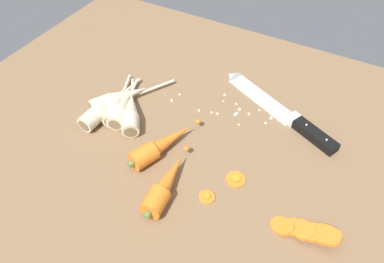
{
  "coord_description": "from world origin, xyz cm",
  "views": [
    {
      "loc": [
        25.68,
        -49.29,
        59.41
      ],
      "look_at": [
        0.0,
        -2.0,
        1.5
      ],
      "focal_mm": 33.43,
      "sensor_mm": 36.0,
      "label": 1
    }
  ],
  "objects_px": {
    "parsnip_back": "(131,112)",
    "carrot_slice_stray_near": "(207,197)",
    "chefs_knife": "(274,106)",
    "carrot_slice_stray_mid": "(236,179)",
    "whole_carrot_second": "(165,185)",
    "parsnip_mid_left": "(103,108)",
    "whole_carrot": "(161,145)",
    "parsnip_outer": "(120,98)",
    "carrot_slice_stack": "(306,230)",
    "parsnip_front": "(122,108)",
    "parsnip_mid_right": "(117,105)"
  },
  "relations": [
    {
      "from": "parsnip_mid_right",
      "to": "carrot_slice_stack",
      "type": "xyz_separation_m",
      "value": [
        0.48,
        -0.1,
        -0.01
      ]
    },
    {
      "from": "chefs_knife",
      "to": "whole_carrot_second",
      "type": "bearing_deg",
      "value": -108.16
    },
    {
      "from": "chefs_knife",
      "to": "parsnip_mid_right",
      "type": "height_order",
      "value": "parsnip_mid_right"
    },
    {
      "from": "whole_carrot_second",
      "to": "whole_carrot",
      "type": "bearing_deg",
      "value": 126.74
    },
    {
      "from": "whole_carrot",
      "to": "parsnip_outer",
      "type": "xyz_separation_m",
      "value": [
        -0.17,
        0.08,
        -0.0
      ]
    },
    {
      "from": "whole_carrot",
      "to": "whole_carrot_second",
      "type": "relative_size",
      "value": 1.01
    },
    {
      "from": "parsnip_mid_left",
      "to": "carrot_slice_stray_mid",
      "type": "relative_size",
      "value": 5.18
    },
    {
      "from": "parsnip_front",
      "to": "parsnip_mid_right",
      "type": "bearing_deg",
      "value": 171.37
    },
    {
      "from": "parsnip_mid_left",
      "to": "carrot_slice_stray_near",
      "type": "bearing_deg",
      "value": -15.86
    },
    {
      "from": "whole_carrot",
      "to": "carrot_slice_stray_mid",
      "type": "xyz_separation_m",
      "value": [
        0.17,
        0.01,
        -0.02
      ]
    },
    {
      "from": "carrot_slice_stray_near",
      "to": "carrot_slice_stray_mid",
      "type": "height_order",
      "value": "same"
    },
    {
      "from": "parsnip_front",
      "to": "parsnip_mid_left",
      "type": "xyz_separation_m",
      "value": [
        -0.04,
        -0.02,
        -0.0
      ]
    },
    {
      "from": "whole_carrot_second",
      "to": "parsnip_mid_left",
      "type": "bearing_deg",
      "value": 154.33
    },
    {
      "from": "parsnip_outer",
      "to": "carrot_slice_stray_mid",
      "type": "relative_size",
      "value": 5.02
    },
    {
      "from": "carrot_slice_stray_near",
      "to": "parsnip_mid_left",
      "type": "bearing_deg",
      "value": 164.14
    },
    {
      "from": "parsnip_back",
      "to": "carrot_slice_stray_near",
      "type": "xyz_separation_m",
      "value": [
        0.25,
        -0.11,
        -0.02
      ]
    },
    {
      "from": "carrot_slice_stack",
      "to": "parsnip_mid_right",
      "type": "bearing_deg",
      "value": 168.38
    },
    {
      "from": "parsnip_mid_left",
      "to": "parsnip_mid_right",
      "type": "distance_m",
      "value": 0.03
    },
    {
      "from": "parsnip_mid_right",
      "to": "parsnip_back",
      "type": "height_order",
      "value": "same"
    },
    {
      "from": "parsnip_front",
      "to": "parsnip_back",
      "type": "xyz_separation_m",
      "value": [
        0.03,
        -0.0,
        -0.0
      ]
    },
    {
      "from": "whole_carrot_second",
      "to": "parsnip_mid_left",
      "type": "distance_m",
      "value": 0.27
    },
    {
      "from": "parsnip_outer",
      "to": "carrot_slice_stack",
      "type": "distance_m",
      "value": 0.51
    },
    {
      "from": "carrot_slice_stack",
      "to": "carrot_slice_stray_near",
      "type": "distance_m",
      "value": 0.19
    },
    {
      "from": "carrot_slice_stray_near",
      "to": "parsnip_mid_right",
      "type": "bearing_deg",
      "value": 158.81
    },
    {
      "from": "parsnip_front",
      "to": "whole_carrot",
      "type": "bearing_deg",
      "value": -21.63
    },
    {
      "from": "parsnip_mid_right",
      "to": "carrot_slice_stray_mid",
      "type": "height_order",
      "value": "parsnip_mid_right"
    },
    {
      "from": "whole_carrot",
      "to": "whole_carrot_second",
      "type": "distance_m",
      "value": 0.1
    },
    {
      "from": "chefs_knife",
      "to": "carrot_slice_stray_near",
      "type": "bearing_deg",
      "value": -95.56
    },
    {
      "from": "parsnip_outer",
      "to": "carrot_slice_stack",
      "type": "height_order",
      "value": "parsnip_outer"
    },
    {
      "from": "parsnip_front",
      "to": "parsnip_outer",
      "type": "xyz_separation_m",
      "value": [
        -0.03,
        0.03,
        -0.0
      ]
    },
    {
      "from": "parsnip_back",
      "to": "parsnip_outer",
      "type": "bearing_deg",
      "value": 151.87
    },
    {
      "from": "whole_carrot_second",
      "to": "carrot_slice_stray_near",
      "type": "relative_size",
      "value": 5.83
    },
    {
      "from": "parsnip_outer",
      "to": "carrot_slice_stack",
      "type": "xyz_separation_m",
      "value": [
        0.49,
        -0.12,
        -0.01
      ]
    },
    {
      "from": "chefs_knife",
      "to": "carrot_slice_stray_mid",
      "type": "relative_size",
      "value": 8.21
    },
    {
      "from": "whole_carrot_second",
      "to": "parsnip_front",
      "type": "height_order",
      "value": "whole_carrot_second"
    },
    {
      "from": "whole_carrot",
      "to": "parsnip_mid_left",
      "type": "bearing_deg",
      "value": 169.32
    },
    {
      "from": "parsnip_mid_left",
      "to": "parsnip_mid_right",
      "type": "xyz_separation_m",
      "value": [
        0.02,
        0.02,
        0.0
      ]
    },
    {
      "from": "chefs_knife",
      "to": "carrot_slice_stray_mid",
      "type": "bearing_deg",
      "value": -89.27
    },
    {
      "from": "parsnip_mid_right",
      "to": "parsnip_outer",
      "type": "relative_size",
      "value": 0.88
    },
    {
      "from": "chefs_knife",
      "to": "whole_carrot_second",
      "type": "height_order",
      "value": "whole_carrot_second"
    },
    {
      "from": "carrot_slice_stray_mid",
      "to": "chefs_knife",
      "type": "bearing_deg",
      "value": 90.73
    },
    {
      "from": "carrot_slice_stack",
      "to": "whole_carrot_second",
      "type": "bearing_deg",
      "value": -171.38
    },
    {
      "from": "chefs_knife",
      "to": "parsnip_front",
      "type": "distance_m",
      "value": 0.36
    },
    {
      "from": "whole_carrot",
      "to": "parsnip_back",
      "type": "bearing_deg",
      "value": 154.97
    },
    {
      "from": "whole_carrot_second",
      "to": "parsnip_outer",
      "type": "bearing_deg",
      "value": 144.4
    },
    {
      "from": "chefs_knife",
      "to": "parsnip_back",
      "type": "bearing_deg",
      "value": -145.79
    },
    {
      "from": "whole_carrot",
      "to": "carrot_slice_stray_mid",
      "type": "relative_size",
      "value": 4.62
    },
    {
      "from": "parsnip_front",
      "to": "carrot_slice_stack",
      "type": "bearing_deg",
      "value": -11.73
    },
    {
      "from": "parsnip_mid_right",
      "to": "carrot_slice_stack",
      "type": "relative_size",
      "value": 1.46
    },
    {
      "from": "parsnip_outer",
      "to": "carrot_slice_stray_near",
      "type": "relative_size",
      "value": 6.42
    }
  ]
}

